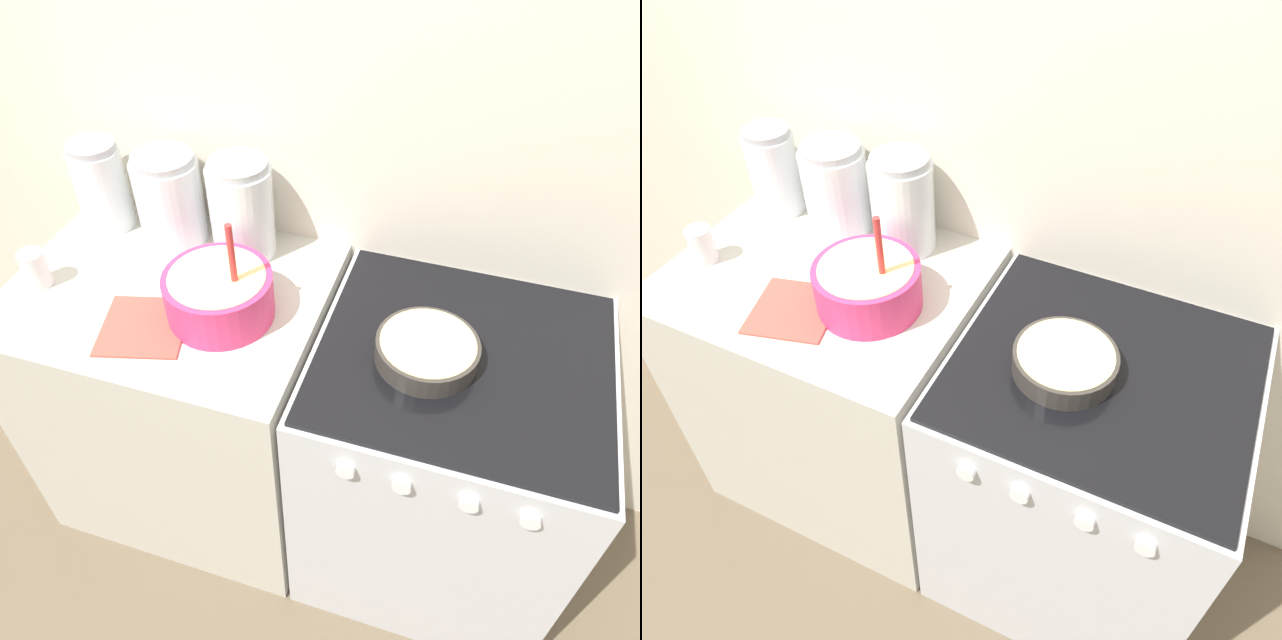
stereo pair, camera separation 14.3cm
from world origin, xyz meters
TOP-DOWN VIEW (x-y plane):
  - ground_plane at (0.00, 0.00)m, footprint 12.00×12.00m
  - wall_back at (0.00, 0.66)m, footprint 4.60×0.05m
  - countertop_cabinet at (-0.40, 0.32)m, footprint 0.80×0.63m
  - stove at (0.36, 0.32)m, footprint 0.68×0.65m
  - mixing_bowl at (-0.23, 0.27)m, footprint 0.26×0.26m
  - baking_pan at (0.27, 0.28)m, footprint 0.23×0.23m
  - storage_jar_left at (-0.68, 0.52)m, footprint 0.14×0.14m
  - storage_jar_middle at (-0.48, 0.52)m, footprint 0.18×0.18m
  - storage_jar_right at (-0.27, 0.52)m, footprint 0.17×0.17m
  - tin_can at (-0.72, 0.24)m, footprint 0.06×0.06m
  - recipe_page at (-0.39, 0.17)m, footprint 0.24×0.25m

SIDE VIEW (x-z plane):
  - ground_plane at x=0.00m, z-range 0.00..0.00m
  - stove at x=0.36m, z-range 0.00..0.89m
  - countertop_cabinet at x=-0.40m, z-range 0.00..0.89m
  - recipe_page at x=-0.39m, z-range 0.89..0.90m
  - baking_pan at x=0.27m, z-range 0.89..0.95m
  - tin_can at x=-0.72m, z-range 0.89..0.99m
  - mixing_bowl at x=-0.23m, z-range 0.82..1.09m
  - storage_jar_left at x=-0.68m, z-range 0.87..1.12m
  - storage_jar_middle at x=-0.48m, z-range 0.87..1.12m
  - storage_jar_right at x=-0.27m, z-range 0.87..1.14m
  - wall_back at x=0.00m, z-range 0.00..2.40m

